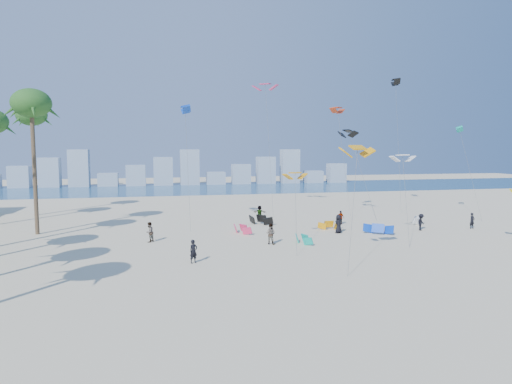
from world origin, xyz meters
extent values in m
plane|color=beige|center=(0.00, 0.00, 0.00)|extent=(220.00, 220.00, 0.00)
plane|color=navy|center=(0.00, 72.00, 0.01)|extent=(220.00, 220.00, 0.00)
imported|color=black|center=(-3.57, 8.10, 0.89)|extent=(0.77, 0.68, 1.78)
imported|color=gray|center=(3.77, 13.36, 0.94)|extent=(1.16, 1.12, 1.88)
imported|color=black|center=(11.85, 17.02, 0.95)|extent=(1.09, 0.94, 1.89)
imported|color=gray|center=(14.18, 21.97, 0.78)|extent=(0.83, 0.96, 1.56)
imported|color=black|center=(20.94, 16.54, 0.88)|extent=(1.30, 1.19, 1.75)
imported|color=gray|center=(5.88, 27.01, 0.87)|extent=(1.69, 1.16, 1.75)
imported|color=black|center=(26.95, 16.33, 0.85)|extent=(0.69, 0.52, 1.70)
imported|color=gray|center=(-6.94, 16.62, 0.93)|extent=(1.09, 1.14, 1.86)
cylinder|color=#595959|center=(5.56, 11.54, 3.18)|extent=(1.69, 5.96, 6.39)
cylinder|color=#595959|center=(18.23, 24.99, 5.38)|extent=(2.19, 3.91, 10.78)
cylinder|color=#595959|center=(15.97, 11.36, 4.00)|extent=(1.39, 3.98, 8.00)
cylinder|color=#595959|center=(-2.95, 22.62, 6.58)|extent=(0.23, 3.15, 13.17)
cylinder|color=#595959|center=(16.43, 26.43, 6.87)|extent=(0.46, 3.91, 13.74)
cylinder|color=#595959|center=(8.29, 31.97, 8.64)|extent=(0.18, 5.20, 17.29)
cylinder|color=#595959|center=(31.58, 22.93, 5.68)|extent=(0.31, 5.38, 11.37)
cylinder|color=#595959|center=(7.27, 3.72, 4.34)|extent=(1.89, 2.87, 8.69)
cylinder|color=#595959|center=(25.75, 29.92, 9.00)|extent=(0.28, 2.97, 18.00)
cylinder|color=brown|center=(-18.06, 23.00, 6.53)|extent=(0.40, 0.40, 13.05)
ellipsoid|color=#285F21|center=(-18.06, 23.00, 13.05)|extent=(3.80, 3.80, 2.85)
cylinder|color=brown|center=(-21.58, 37.00, 6.46)|extent=(0.40, 0.40, 12.91)
ellipsoid|color=#285F21|center=(-21.58, 37.00, 12.91)|extent=(3.80, 3.80, 2.85)
cube|color=#9EADBF|center=(-35.80, 82.00, 2.40)|extent=(4.40, 3.00, 4.80)
cube|color=#9EADBF|center=(-29.60, 82.00, 3.30)|extent=(4.40, 3.00, 6.60)
cube|color=#9EADBF|center=(-23.40, 82.00, 4.20)|extent=(4.40, 3.00, 8.40)
cube|color=#9EADBF|center=(-17.20, 82.00, 1.50)|extent=(4.40, 3.00, 3.00)
cube|color=#9EADBF|center=(-11.00, 82.00, 2.40)|extent=(4.40, 3.00, 4.80)
cube|color=#9EADBF|center=(-4.80, 82.00, 3.30)|extent=(4.40, 3.00, 6.60)
cube|color=#9EADBF|center=(1.40, 82.00, 4.20)|extent=(4.40, 3.00, 8.40)
cube|color=#9EADBF|center=(7.60, 82.00, 1.50)|extent=(4.40, 3.00, 3.00)
cube|color=#9EADBF|center=(13.80, 82.00, 2.40)|extent=(4.40, 3.00, 4.80)
cube|color=#9EADBF|center=(20.00, 82.00, 3.30)|extent=(4.40, 3.00, 6.60)
cube|color=#9EADBF|center=(26.20, 82.00, 4.20)|extent=(4.40, 3.00, 8.40)
cube|color=#9EADBF|center=(32.40, 82.00, 1.50)|extent=(4.40, 3.00, 3.00)
cube|color=#9EADBF|center=(38.60, 82.00, 2.40)|extent=(4.40, 3.00, 4.80)
camera|label=1|loc=(-6.08, -25.22, 8.61)|focal=31.41mm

